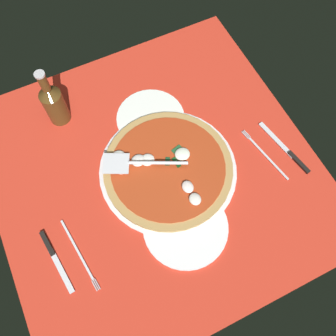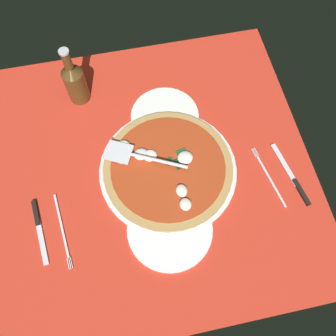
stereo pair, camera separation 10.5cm
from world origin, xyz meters
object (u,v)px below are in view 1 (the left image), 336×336
object	(u,v)px
pizza	(167,168)
place_setting_near	(66,255)
dinner_plate_left	(151,118)
pizza_server	(139,163)
dinner_plate_right	(186,227)
place_setting_far	(277,153)
beer_bottle	(54,103)

from	to	relation	value
pizza	place_setting_near	world-z (taller)	pizza
dinner_plate_left	pizza	distance (cm)	18.34
pizza_server	place_setting_near	world-z (taller)	pizza_server
dinner_plate_left	dinner_plate_right	xyz separation A→B (cm)	(35.54, -5.83, 0.00)
place_setting_near	pizza	bearing A→B (deg)	99.96
dinner_plate_left	place_setting_near	world-z (taller)	place_setting_near
dinner_plate_left	dinner_plate_right	world-z (taller)	same
dinner_plate_left	pizza_server	distance (cm)	17.85
dinner_plate_left	pizza	xyz separation A→B (cm)	(18.05, -2.96, 1.34)
pizza	place_setting_far	size ratio (longest dim) A/B	1.81
dinner_plate_right	place_setting_near	world-z (taller)	place_setting_near
dinner_plate_right	beer_bottle	bearing A→B (deg)	-158.32
pizza	beer_bottle	distance (cm)	38.33
dinner_plate_right	beer_bottle	distance (cm)	52.44
pizza	place_setting_far	distance (cm)	33.11
pizza	place_setting_far	world-z (taller)	pizza
dinner_plate_left	beer_bottle	xyz separation A→B (cm)	(-12.67, -25.00, 7.64)
pizza	place_setting_near	distance (cm)	36.30
dinner_plate_left	place_setting_near	bearing A→B (deg)	-52.73
place_setting_near	beer_bottle	bearing A→B (deg)	155.97
dinner_plate_left	beer_bottle	distance (cm)	29.05
dinner_plate_left	pizza_server	bearing A→B (deg)	-34.83
dinner_plate_left	place_setting_near	xyz separation A→B (cm)	(28.64, -37.64, -0.14)
place_setting_near	pizza_server	bearing A→B (deg)	110.36
dinner_plate_right	place_setting_far	size ratio (longest dim) A/B	1.12
beer_bottle	dinner_plate_left	bearing A→B (deg)	63.13
pizza_server	place_setting_far	bearing A→B (deg)	-172.41
dinner_plate_left	beer_bottle	size ratio (longest dim) A/B	0.99
dinner_plate_left	pizza_server	xyz separation A→B (cm)	(14.30, -9.95, 3.89)
dinner_plate_left	place_setting_far	bearing A→B (deg)	46.55
dinner_plate_left	beer_bottle	bearing A→B (deg)	-116.87
place_setting_near	place_setting_far	xyz separation A→B (cm)	(-1.36, 66.44, 0.00)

